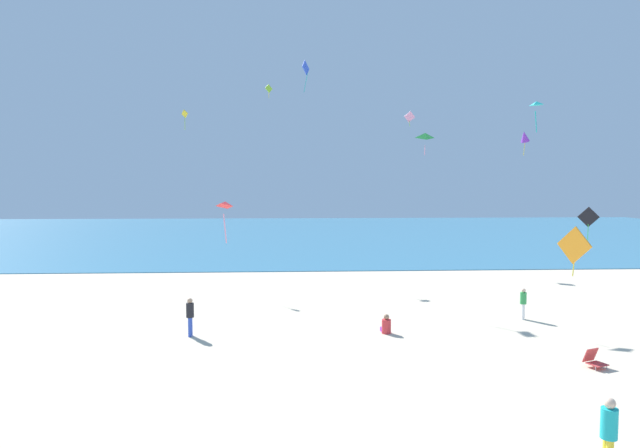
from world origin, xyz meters
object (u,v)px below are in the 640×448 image
person_2 (609,432)px  kite_orange (574,246)px  person_0 (190,314)px  kite_teal (536,104)px  kite_lime (269,89)px  kite_pink (410,117)px  person_1 (523,301)px  person_3 (386,326)px  kite_black (588,218)px  kite_yellow (185,115)px  kite_green (425,136)px  kite_blue (306,69)px  beach_chair_mid_beach (594,360)px  kite_red (225,205)px  kite_purple (525,137)px

person_2 → kite_orange: (1.55, 4.50, 3.27)m
person_0 → kite_teal: kite_teal is taller
kite_lime → kite_pink: kite_lime is taller
person_0 → person_1: person_0 is taller
person_1 → person_3: size_ratio=1.78×
kite_black → kite_yellow: (-19.55, 12.19, 5.83)m
person_1 → person_3: bearing=31.0°
kite_green → kite_blue: bearing=130.5°
kite_teal → kite_green: kite_teal is taller
kite_yellow → kite_black: bearing=-31.9°
kite_teal → kite_orange: bearing=-92.8°
beach_chair_mid_beach → kite_black: 8.00m
kite_red → kite_pink: 29.51m
kite_blue → kite_pink: 12.26m
kite_blue → kite_teal: bearing=-64.2°
person_1 → kite_red: (-12.00, -8.41, 4.59)m
beach_chair_mid_beach → kite_orange: bearing=-64.0°
kite_red → kite_blue: bearing=81.6°
person_0 → person_1: 14.33m
kite_red → kite_blue: kite_blue is taller
kite_orange → beach_chair_mid_beach: bearing=47.8°
person_3 → beach_chair_mid_beach: bearing=-133.1°
kite_red → kite_teal: 10.78m
beach_chair_mid_beach → kite_yellow: 26.60m
person_3 → kite_lime: size_ratio=0.81×
person_3 → kite_black: 10.13m
kite_lime → kite_pink: bearing=14.3°
kite_blue → kite_lime: size_ratio=1.97×
person_1 → kite_pink: size_ratio=1.20×
kite_teal → kite_purple: kite_purple is taller
kite_teal → kite_purple: 17.76m
kite_teal → kite_yellow: 22.85m
kite_red → beach_chair_mid_beach: bearing=9.8°
kite_teal → kite_lime: bearing=114.4°
beach_chair_mid_beach → kite_lime: 27.82m
kite_yellow → kite_purple: size_ratio=0.79×
person_2 → kite_pink: bearing=97.4°
beach_chair_mid_beach → kite_purple: bearing=142.3°
beach_chair_mid_beach → person_2: bearing=-49.3°
person_0 → kite_yellow: (-2.71, 13.85, 9.45)m
person_2 → kite_lime: 32.03m
beach_chair_mid_beach → person_0: size_ratio=0.50×
person_0 → kite_green: (10.42, 4.90, 7.43)m
kite_orange → person_1: bearing=75.0°
beach_chair_mid_beach → person_3: person_3 is taller
person_1 → kite_black: 4.56m
kite_teal → kite_black: (4.77, 5.16, -4.09)m
kite_pink → kite_green: (-2.58, -15.55, -2.80)m
person_1 → kite_blue: bearing=-31.0°
beach_chair_mid_beach → kite_black: size_ratio=0.43×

